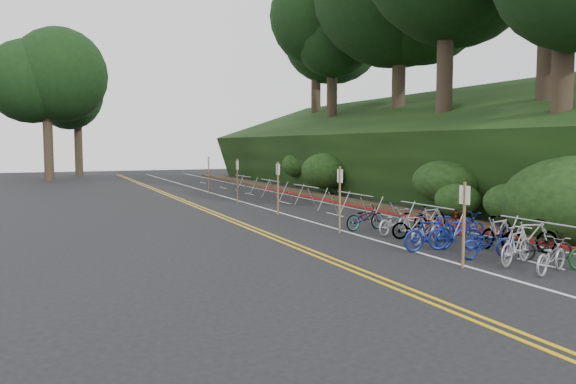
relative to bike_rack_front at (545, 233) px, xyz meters
The scene contains 11 objects.
ground 3.85m from the bike_rack_front, 144.50° to the left, with size 120.00×120.00×0.00m, color black.
road_markings 12.54m from the bike_rack_front, 101.14° to the left, with size 7.47×80.00×0.01m.
red_curb 14.44m from the bike_rack_front, 79.40° to the left, with size 0.25×28.00×0.10m, color maroon.
embankment 23.47m from the bike_rack_front, 64.95° to the left, with size 14.30×48.14×9.11m.
tree_cluster 27.83m from the bike_rack_front, 74.50° to the left, with size 33.74×55.12×20.71m.
bike_rack_front is the anchor object (origin of this frame).
bike_racks_rest 15.17m from the bike_rack_front, 90.18° to the left, with size 1.14×23.00×1.17m.
signpost_near 2.40m from the bike_rack_front, 164.21° to the left, with size 0.08×0.40×2.32m.
signposts_rest 16.37m from the bike_rack_front, 98.60° to the left, with size 0.08×18.40×2.50m.
bike_front 3.38m from the bike_rack_front, 118.41° to the left, with size 1.85×0.52×1.11m, color navy.
bike_valet 3.17m from the bike_rack_front, 91.59° to the left, with size 3.07×10.24×1.09m.
Camera 1 is at (-9.50, -13.28, 3.32)m, focal length 35.00 mm.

